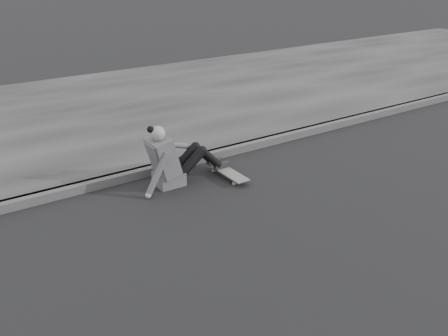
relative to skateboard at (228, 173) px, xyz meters
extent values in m
cube|color=#484848|center=(2.50, 0.70, -0.01)|extent=(24.00, 0.16, 0.12)
cube|color=#343434|center=(2.50, 3.72, -0.01)|extent=(24.00, 6.00, 0.12)
cylinder|color=#989792|center=(-0.08, -0.26, -0.04)|extent=(0.03, 0.05, 0.05)
cylinder|color=#989792|center=(0.08, -0.26, -0.04)|extent=(0.03, 0.05, 0.05)
cylinder|color=#989792|center=(-0.08, 0.26, -0.04)|extent=(0.03, 0.05, 0.05)
cylinder|color=#989792|center=(0.08, 0.26, -0.04)|extent=(0.03, 0.05, 0.05)
cube|color=#323235|center=(0.00, -0.26, -0.02)|extent=(0.16, 0.04, 0.03)
cube|color=#323235|center=(0.00, 0.26, -0.02)|extent=(0.16, 0.04, 0.03)
cube|color=slate|center=(0.00, 0.00, 0.01)|extent=(0.20, 0.78, 0.02)
cube|color=#525154|center=(-0.80, 0.25, 0.02)|extent=(0.36, 0.34, 0.18)
cube|color=#525154|center=(-0.87, 0.25, 0.36)|extent=(0.37, 0.40, 0.57)
cube|color=#525154|center=(-1.00, 0.25, 0.48)|extent=(0.14, 0.30, 0.20)
cylinder|color=gray|center=(-0.92, 0.25, 0.60)|extent=(0.09, 0.09, 0.08)
sphere|color=gray|center=(-0.93, 0.25, 0.69)|extent=(0.20, 0.20, 0.20)
sphere|color=black|center=(-1.02, 0.27, 0.76)|extent=(0.09, 0.09, 0.09)
cylinder|color=black|center=(-0.49, 0.16, 0.21)|extent=(0.43, 0.13, 0.39)
cylinder|color=black|center=(-0.49, 0.34, 0.21)|extent=(0.43, 0.13, 0.39)
cylinder|color=black|center=(-0.19, 0.16, 0.21)|extent=(0.35, 0.11, 0.36)
cylinder|color=black|center=(-0.19, 0.34, 0.21)|extent=(0.35, 0.11, 0.36)
sphere|color=black|center=(-0.32, 0.16, 0.35)|extent=(0.13, 0.13, 0.13)
sphere|color=black|center=(-0.32, 0.34, 0.35)|extent=(0.13, 0.13, 0.13)
cube|color=#242424|center=(0.00, 0.16, 0.05)|extent=(0.24, 0.08, 0.07)
cube|color=#242424|center=(0.00, 0.34, 0.05)|extent=(0.24, 0.08, 0.07)
cylinder|color=#525154|center=(-1.07, 0.04, 0.22)|extent=(0.38, 0.08, 0.58)
sphere|color=gray|center=(-1.22, 0.03, -0.03)|extent=(0.08, 0.08, 0.08)
cylinder|color=#525154|center=(-0.63, 0.41, 0.42)|extent=(0.48, 0.08, 0.21)
camera|label=1|loc=(-3.58, -5.28, 2.87)|focal=40.00mm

